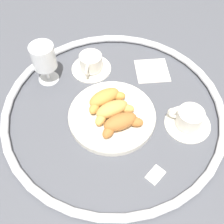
% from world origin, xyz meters
% --- Properties ---
extents(ground_plane, '(2.20, 2.20, 0.00)m').
position_xyz_m(ground_plane, '(0.00, 0.00, 0.00)').
color(ground_plane, '#4C4F56').
extents(table_chrome_rim, '(0.68, 0.68, 0.02)m').
position_xyz_m(table_chrome_rim, '(0.00, 0.00, 0.01)').
color(table_chrome_rim, silver).
rests_on(table_chrome_rim, ground_plane).
extents(pastry_plate, '(0.26, 0.26, 0.02)m').
position_xyz_m(pastry_plate, '(0.02, 0.02, 0.01)').
color(pastry_plate, silver).
rests_on(pastry_plate, ground_plane).
extents(croissant_large, '(0.14, 0.07, 0.04)m').
position_xyz_m(croissant_large, '(0.01, -0.03, 0.04)').
color(croissant_large, '#CC893D').
rests_on(croissant_large, pastry_plate).
extents(croissant_small, '(0.13, 0.08, 0.04)m').
position_xyz_m(croissant_small, '(0.02, 0.02, 0.04)').
color(croissant_small, '#D6994C').
rests_on(croissant_small, pastry_plate).
extents(croissant_extra, '(0.13, 0.09, 0.04)m').
position_xyz_m(croissant_extra, '(0.03, 0.07, 0.04)').
color(croissant_extra, '#AD6B33').
rests_on(croissant_extra, pastry_plate).
extents(coffee_cup_near, '(0.14, 0.14, 0.06)m').
position_xyz_m(coffee_cup_near, '(-0.05, -0.19, 0.03)').
color(coffee_cup_near, silver).
rests_on(coffee_cup_near, ground_plane).
extents(coffee_cup_far, '(0.14, 0.14, 0.06)m').
position_xyz_m(coffee_cup_far, '(-0.14, 0.18, 0.03)').
color(coffee_cup_far, silver).
rests_on(coffee_cup_far, ground_plane).
extents(juice_glass_left, '(0.08, 0.08, 0.14)m').
position_xyz_m(juice_glass_left, '(0.09, -0.24, 0.09)').
color(juice_glass_left, white).
rests_on(juice_glass_left, ground_plane).
extents(sugar_packet, '(0.06, 0.04, 0.01)m').
position_xyz_m(sugar_packet, '(0.05, 0.23, 0.00)').
color(sugar_packet, white).
rests_on(sugar_packet, ground_plane).
extents(folded_napkin, '(0.15, 0.15, 0.01)m').
position_xyz_m(folded_napkin, '(-0.21, -0.05, 0.00)').
color(folded_napkin, silver).
rests_on(folded_napkin, ground_plane).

